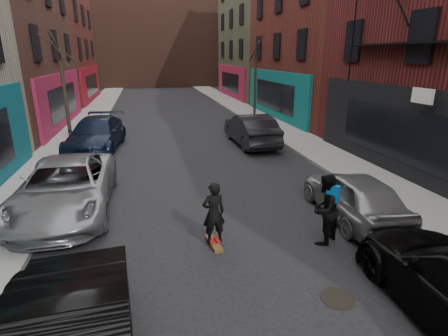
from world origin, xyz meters
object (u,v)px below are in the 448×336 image
skateboard (214,243)px  manhole (338,298)px  tree_right_far (256,70)px  pedestrian (325,209)px  tree_left_far (63,80)px  skateboarder (214,213)px  parked_left_far (66,187)px  parked_right_end (251,129)px  parked_right_far (354,195)px  parked_left_end (96,134)px

skateboard → manhole: (2.01, -2.54, -0.04)m
tree_right_far → pedestrian: size_ratio=3.72×
tree_left_far → pedestrian: (8.34, -12.85, -2.46)m
tree_left_far → tree_right_far: bearing=25.8°
skateboarder → tree_left_far: bearing=-73.2°
parked_left_far → parked_right_end: parked_right_end is taller
parked_left_far → manhole: (5.99, -5.54, -0.79)m
parked_right_far → manhole: (-2.28, -3.21, -0.71)m
tree_left_far → manhole: (7.59, -14.96, -3.37)m
tree_right_far → parked_left_end: size_ratio=1.22×
tree_left_far → skateboarder: size_ratio=4.06×
skateboard → manhole: skateboard is taller
tree_right_far → skateboard: tree_right_far is taller
parked_left_far → manhole: bearing=-43.1°
parked_right_end → pedestrian: pedestrian is taller
pedestrian → manhole: bearing=36.3°
parked_right_far → parked_right_end: 9.22m
manhole → pedestrian: bearing=70.5°
parked_right_far → skateboarder: bearing=12.1°
parked_right_end → skateboard: parked_right_end is taller
skateboarder → pedestrian: pedestrian is taller
parked_right_end → manhole: 12.61m
skateboard → parked_left_far: bearing=135.6°
skateboard → pedestrian: 2.92m
parked_left_far → parked_right_far: bearing=-16.0°
parked_left_far → parked_left_end: (0.00, 7.45, 0.02)m
tree_right_far → skateboarder: size_ratio=4.25×
tree_right_far → parked_left_far: (-10.80, -15.42, -2.74)m
parked_left_end → manhole: 14.33m
parked_left_far → skateboarder: (3.98, -3.00, 0.11)m
tree_right_far → skateboard: 19.95m
skateboarder → manhole: (2.01, -2.54, -0.89)m
parked_left_end → tree_right_far: bearing=43.1°
parked_right_end → pedestrian: (-1.18, -10.32, 0.10)m
pedestrian → parked_right_far: bearing=-178.5°
tree_left_far → tree_right_far: (12.40, 6.00, 0.15)m
parked_right_end → parked_right_far: bearing=91.0°
tree_right_far → pedestrian: bearing=-102.2°
tree_right_far → skateboard: (-6.82, -18.42, -3.48)m
skateboard → pedestrian: size_ratio=0.44×
parked_left_end → manhole: parked_left_end is taller
parked_right_far → skateboard: (-4.29, -0.67, -0.66)m
tree_right_far → skateboarder: (-6.82, -18.42, -2.63)m
tree_left_far → pedestrian: size_ratio=3.56×
tree_right_far → parked_right_far: 18.14m
skateboarder → pedestrian: bearing=163.7°
tree_left_far → parked_right_far: 15.57m
tree_left_far → tree_right_far: 13.78m
skateboard → parked_right_far: bearing=1.5°
parked_right_far → skateboard: size_ratio=5.23×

